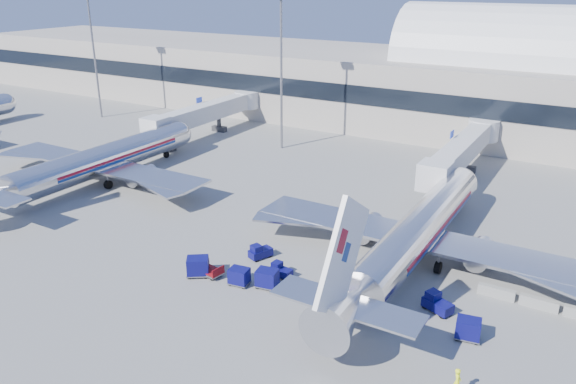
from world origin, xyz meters
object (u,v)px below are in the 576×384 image
Objects in this scene: tug_lead at (280,270)px; jetbridge_near at (464,148)px; barrier_mid at (539,303)px; cart_train_c at (198,266)px; airliner_mid at (98,161)px; mast_far_west at (92,37)px; cart_train_b at (239,276)px; barrier_near at (496,292)px; cart_train_a at (267,278)px; cart_open_red at (211,272)px; jetbridge_mid at (210,111)px; mast_west at (281,51)px; airliner_main at (416,233)px; tug_left at (260,252)px; ramp_worker at (457,382)px; cart_solo_near at (317,328)px; cart_solo_far at (468,329)px; tug_right at (437,303)px.

jetbridge_near is at bearing 83.59° from tug_lead.
cart_train_c is at bearing -159.85° from barrier_mid.
mast_far_west is (-28.00, 25.49, 11.87)m from airliner_mid.
airliner_mid is 32.68m from cart_train_b.
cart_train_a is at bearing -153.92° from barrier_near.
tug_lead reaches higher than cart_open_red.
cart_open_red is at bearing -107.80° from jetbridge_near.
jetbridge_mid is at bearing 123.15° from cart_train_b.
tug_lead is (-6.90, -35.05, -3.33)m from jetbridge_near.
jetbridge_near is 42.00m from jetbridge_mid.
cart_train_c is (54.33, -37.90, -13.85)m from mast_far_west.
jetbridge_mid is at bearing 176.79° from mast_west.
cart_train_b is (-19.60, -9.31, 0.37)m from barrier_near.
airliner_main is 14.87× the size of cart_train_c.
ramp_worker reaches higher than tug_left.
cart_solo_near is at bearing -27.19° from cart_train_b.
mast_west is 11.68× the size of cart_solo_near.
cart_open_red is (-3.04, -0.03, -0.42)m from cart_train_b.
barrier_near is 25.66m from cart_train_c.
barrier_near is 1.54× the size of ramp_worker.
airliner_main reaches higher than jetbridge_mid.
mast_far_west is 7.53× the size of barrier_near.
ramp_worker is at bearing -17.48° from tug_lead.
jetbridge_mid reaches higher than cart_train_a.
tug_left is (17.23, -32.31, -14.13)m from mast_west.
airliner_mid reaches higher than tug_lead.
airliner_main is 12.42× the size of barrier_near.
cart_open_red is at bearing -178.16° from tug_left.
cart_train_b reaches higher than cart_open_red.
tug_left reaches higher than tug_lead.
barrier_mid is (81.30, -28.00, -14.34)m from mast_far_west.
mast_west reaches higher than cart_train_c.
cart_train_b is (-11.60, -11.81, -2.11)m from airliner_main.
airliner_mid is 12.42× the size of barrier_mid.
cart_open_red is (-1.87, -5.03, -0.26)m from tug_left.
cart_train_c is at bearing -69.28° from mast_west.
mast_far_west is at bearing 155.31° from tug_lead.
cart_train_a is at bearing -60.38° from mast_west.
cart_solo_far is at bearing -8.60° from ramp_worker.
cart_open_red is at bearing -6.43° from cart_train_c.
mast_west is 11.59× the size of ramp_worker.
tug_right is at bearing -128.56° from barrier_near.
cart_solo_far reaches higher than tug_lead.
cart_open_red is (29.76, -38.14, -3.53)m from jetbridge_mid.
mast_west reaches higher than cart_solo_far.
tug_left is (57.23, -32.31, -14.13)m from mast_far_west.
tug_left is (-10.37, -33.11, -3.27)m from jetbridge_near.
barrier_mid is 1.58× the size of cart_train_b.
cart_train_a is at bearing -46.69° from jetbridge_mid.
jetbridge_near is at bearing 102.46° from cart_solo_near.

